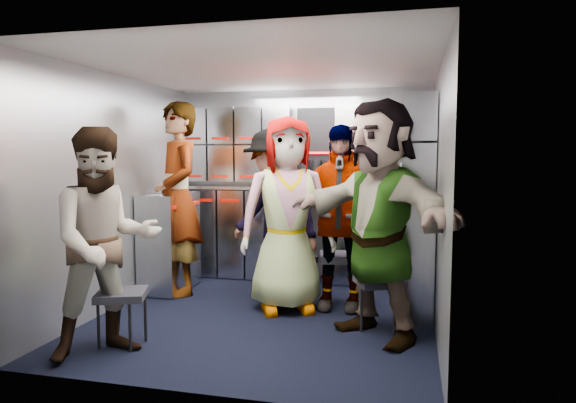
% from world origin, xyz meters
% --- Properties ---
extents(floor, '(3.00, 3.00, 0.00)m').
position_xyz_m(floor, '(0.00, 0.00, 0.00)').
color(floor, black).
rests_on(floor, ground).
extents(wall_back, '(2.80, 0.04, 2.10)m').
position_xyz_m(wall_back, '(0.00, 1.50, 1.05)').
color(wall_back, '#979EA5').
rests_on(wall_back, ground).
extents(wall_left, '(0.04, 3.00, 2.10)m').
position_xyz_m(wall_left, '(-1.40, 0.00, 1.05)').
color(wall_left, '#979EA5').
rests_on(wall_left, ground).
extents(wall_right, '(0.04, 3.00, 2.10)m').
position_xyz_m(wall_right, '(1.40, 0.00, 1.05)').
color(wall_right, '#979EA5').
rests_on(wall_right, ground).
extents(ceiling, '(2.80, 3.00, 0.02)m').
position_xyz_m(ceiling, '(0.00, 0.00, 2.10)').
color(ceiling, silver).
rests_on(ceiling, wall_back).
extents(cart_bank_back, '(2.68, 0.38, 0.99)m').
position_xyz_m(cart_bank_back, '(0.00, 1.29, 0.49)').
color(cart_bank_back, '#9DA1AC').
rests_on(cart_bank_back, ground).
extents(cart_bank_left, '(0.38, 0.76, 0.99)m').
position_xyz_m(cart_bank_left, '(-1.19, 0.56, 0.49)').
color(cart_bank_left, '#9DA1AC').
rests_on(cart_bank_left, ground).
extents(counter, '(2.68, 0.42, 0.03)m').
position_xyz_m(counter, '(0.00, 1.29, 1.01)').
color(counter, '#ACAFB4').
rests_on(counter, cart_bank_back).
extents(locker_bank_back, '(2.68, 0.28, 0.82)m').
position_xyz_m(locker_bank_back, '(0.00, 1.35, 1.49)').
color(locker_bank_back, '#9DA1AC').
rests_on(locker_bank_back, wall_back).
extents(locker_bank_right, '(0.28, 1.00, 0.82)m').
position_xyz_m(locker_bank_right, '(1.25, 0.70, 1.49)').
color(locker_bank_right, '#9DA1AC').
rests_on(locker_bank_right, wall_right).
extents(right_cabinet, '(0.28, 1.20, 1.00)m').
position_xyz_m(right_cabinet, '(1.25, 0.60, 0.50)').
color(right_cabinet, '#9DA1AC').
rests_on(right_cabinet, ground).
extents(coffee_niche, '(0.46, 0.16, 0.84)m').
position_xyz_m(coffee_niche, '(0.18, 1.41, 1.47)').
color(coffee_niche, black).
rests_on(coffee_niche, wall_back).
extents(red_latch_strip, '(2.60, 0.02, 0.03)m').
position_xyz_m(red_latch_strip, '(0.00, 1.09, 0.88)').
color(red_latch_strip, '#950C02').
rests_on(red_latch_strip, cart_bank_back).
extents(jump_seat_near_left, '(0.43, 0.42, 0.40)m').
position_xyz_m(jump_seat_near_left, '(-0.83, -0.92, 0.36)').
color(jump_seat_near_left, black).
rests_on(jump_seat_near_left, ground).
extents(jump_seat_mid_left, '(0.48, 0.46, 0.45)m').
position_xyz_m(jump_seat_mid_left, '(-0.08, 0.78, 0.39)').
color(jump_seat_mid_left, black).
rests_on(jump_seat_mid_left, ground).
extents(jump_seat_center, '(0.46, 0.45, 0.44)m').
position_xyz_m(jump_seat_center, '(0.13, 0.37, 0.39)').
color(jump_seat_center, black).
rests_on(jump_seat_center, ground).
extents(jump_seat_mid_right, '(0.45, 0.44, 0.46)m').
position_xyz_m(jump_seat_mid_right, '(0.57, 0.52, 0.41)').
color(jump_seat_mid_right, black).
rests_on(jump_seat_mid_right, ground).
extents(jump_seat_near_right, '(0.45, 0.44, 0.41)m').
position_xyz_m(jump_seat_near_right, '(0.96, -0.12, 0.36)').
color(jump_seat_near_right, black).
rests_on(jump_seat_near_right, ground).
extents(attendant_standing, '(0.81, 0.82, 1.90)m').
position_xyz_m(attendant_standing, '(-1.05, 0.48, 0.95)').
color(attendant_standing, black).
rests_on(attendant_standing, ground).
extents(attendant_arc_a, '(0.96, 0.96, 1.58)m').
position_xyz_m(attendant_arc_a, '(-0.83, -1.10, 0.79)').
color(attendant_arc_a, black).
rests_on(attendant_arc_a, ground).
extents(attendant_arc_b, '(1.22, 1.04, 1.63)m').
position_xyz_m(attendant_arc_b, '(-0.08, 0.60, 0.82)').
color(attendant_arc_b, black).
rests_on(attendant_arc_b, ground).
extents(attendant_arc_c, '(0.99, 0.83, 1.72)m').
position_xyz_m(attendant_arc_c, '(0.13, 0.19, 0.86)').
color(attendant_arc_c, black).
rests_on(attendant_arc_c, ground).
extents(attendant_arc_d, '(0.97, 0.41, 1.65)m').
position_xyz_m(attendant_arc_d, '(0.57, 0.34, 0.82)').
color(attendant_arc_d, black).
rests_on(attendant_arc_d, ground).
extents(attendant_arc_e, '(1.61, 1.51, 1.81)m').
position_xyz_m(attendant_arc_e, '(0.96, -0.30, 0.90)').
color(attendant_arc_e, black).
rests_on(attendant_arc_e, ground).
extents(bottle_left, '(0.07, 0.07, 0.25)m').
position_xyz_m(bottle_left, '(-0.17, 1.24, 1.15)').
color(bottle_left, white).
rests_on(bottle_left, counter).
extents(bottle_mid, '(0.07, 0.07, 0.27)m').
position_xyz_m(bottle_mid, '(-0.15, 1.24, 1.17)').
color(bottle_mid, white).
rests_on(bottle_mid, counter).
extents(bottle_right, '(0.06, 0.06, 0.27)m').
position_xyz_m(bottle_right, '(1.08, 1.24, 1.16)').
color(bottle_right, white).
rests_on(bottle_right, counter).
extents(cup_left, '(0.08, 0.08, 0.10)m').
position_xyz_m(cup_left, '(-0.36, 1.23, 1.08)').
color(cup_left, beige).
rests_on(cup_left, counter).
extents(cup_right, '(0.08, 0.08, 0.09)m').
position_xyz_m(cup_right, '(0.49, 1.23, 1.08)').
color(cup_right, beige).
rests_on(cup_right, counter).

